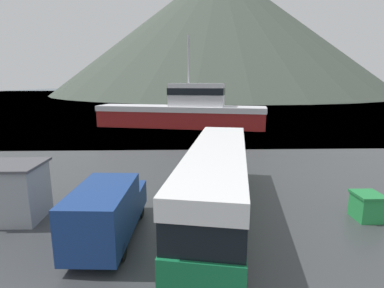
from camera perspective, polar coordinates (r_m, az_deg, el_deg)
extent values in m
plane|color=#3D5160|center=(147.33, -0.36, 9.45)|extent=(240.00, 240.00, 0.00)
cone|color=#424C42|center=(163.82, 5.15, 20.58)|extent=(164.00, 164.00, 62.28)
cube|color=#146B3D|center=(14.60, 4.74, -9.62)|extent=(4.82, 12.98, 0.98)
cube|color=black|center=(14.24, 4.81, -5.69)|extent=(4.72, 12.72, 1.12)
cube|color=white|center=(14.00, 4.87, -2.14)|extent=(4.82, 12.98, 0.70)
cube|color=black|center=(20.46, 6.06, -0.85)|extent=(2.20, 0.47, 1.51)
cylinder|color=black|center=(19.03, 2.31, -5.96)|extent=(0.46, 0.94, 0.90)
cylinder|color=black|center=(18.93, 9.08, -6.20)|extent=(0.46, 0.94, 0.90)
cylinder|color=black|center=(10.99, -3.29, -20.17)|extent=(0.46, 0.94, 0.90)
cylinder|color=black|center=(10.81, 9.19, -20.92)|extent=(0.46, 0.94, 0.90)
cube|color=navy|center=(12.12, -16.59, -12.63)|extent=(2.23, 4.05, 2.01)
cube|color=navy|center=(14.78, -13.14, -9.78)|extent=(2.10, 1.80, 1.10)
cube|color=black|center=(13.72, -14.17, -7.52)|extent=(1.71, 0.15, 0.70)
cylinder|color=black|center=(15.03, -16.64, -11.87)|extent=(0.26, 0.71, 0.70)
cylinder|color=black|center=(14.59, -9.77, -12.27)|extent=(0.26, 0.71, 0.70)
cylinder|color=black|center=(12.12, -21.91, -18.33)|extent=(0.26, 0.71, 0.70)
cylinder|color=black|center=(11.58, -13.23, -19.27)|extent=(0.26, 0.71, 0.70)
cube|color=maroon|center=(41.68, -2.26, 5.25)|extent=(23.33, 9.09, 2.93)
cube|color=silver|center=(41.57, -2.27, 6.75)|extent=(23.56, 9.18, 0.73)
cube|color=silver|center=(40.99, 0.88, 9.34)|extent=(7.81, 4.47, 3.06)
cube|color=black|center=(40.97, 0.88, 9.99)|extent=(7.97, 4.58, 0.92)
cylinder|color=#B2B2B7|center=(41.25, -0.67, 15.82)|extent=(0.20, 0.20, 6.23)
cube|color=green|center=(16.25, 30.32, -10.42)|extent=(1.07, 1.19, 1.12)
cube|color=#227D3C|center=(16.04, 30.55, -8.35)|extent=(1.18, 1.30, 0.12)
cube|color=#93999E|center=(16.08, -30.67, -8.02)|extent=(2.37, 2.19, 2.53)
cube|color=#4C4C51|center=(15.72, -31.18, -3.46)|extent=(2.60, 2.41, 0.12)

